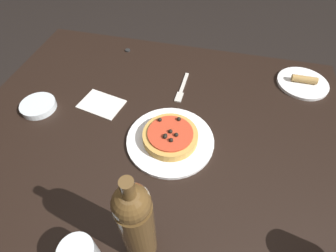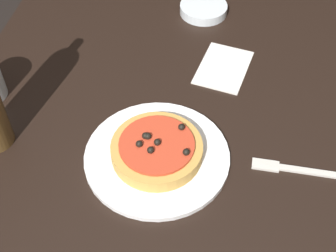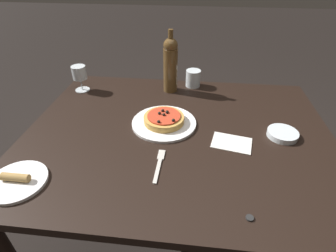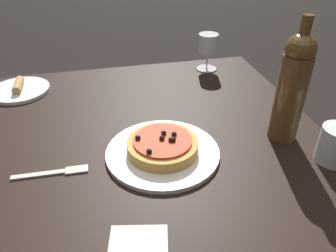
# 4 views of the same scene
# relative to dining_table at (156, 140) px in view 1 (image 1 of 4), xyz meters

# --- Properties ---
(ground_plane) EXTENTS (14.00, 14.00, 0.00)m
(ground_plane) POSITION_rel_dining_table_xyz_m (0.00, 0.00, -0.65)
(ground_plane) COLOR black
(dining_table) EXTENTS (1.35, 1.06, 0.73)m
(dining_table) POSITION_rel_dining_table_xyz_m (0.00, 0.00, 0.00)
(dining_table) COLOR black
(dining_table) RESTS_ON ground_plane
(dinner_plate) EXTENTS (0.30, 0.30, 0.01)m
(dinner_plate) POSITION_rel_dining_table_xyz_m (0.07, -0.05, 0.08)
(dinner_plate) COLOR white
(dinner_plate) RESTS_ON dining_table
(pizza) EXTENTS (0.18, 0.18, 0.05)m
(pizza) POSITION_rel_dining_table_xyz_m (0.07, -0.05, 0.11)
(pizza) COLOR gold
(pizza) RESTS_ON dinner_plate
(wine_bottle) EXTENTS (0.08, 0.08, 0.34)m
(wine_bottle) POSITION_rel_dining_table_xyz_m (0.08, -0.39, 0.23)
(wine_bottle) COLOR brown
(wine_bottle) RESTS_ON dining_table
(side_bowl) EXTENTS (0.13, 0.13, 0.02)m
(side_bowl) POSITION_rel_dining_table_xyz_m (-0.45, -0.01, 0.09)
(side_bowl) COLOR silver
(side_bowl) RESTS_ON dining_table
(fork) EXTENTS (0.03, 0.18, 0.00)m
(fork) POSITION_rel_dining_table_xyz_m (0.05, 0.22, 0.08)
(fork) COLOR beige
(fork) RESTS_ON dining_table
(side_plate) EXTENTS (0.20, 0.20, 0.04)m
(side_plate) POSITION_rel_dining_table_xyz_m (0.53, 0.37, 0.09)
(side_plate) COLOR white
(side_plate) RESTS_ON dining_table
(paper_napkin) EXTENTS (0.18, 0.14, 0.00)m
(paper_napkin) POSITION_rel_dining_table_xyz_m (-0.23, 0.06, 0.08)
(paper_napkin) COLOR silver
(paper_napkin) RESTS_ON dining_table
(bottle_cap) EXTENTS (0.02, 0.02, 0.01)m
(bottle_cap) POSITION_rel_dining_table_xyz_m (-0.25, 0.42, 0.08)
(bottle_cap) COLOR black
(bottle_cap) RESTS_ON dining_table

